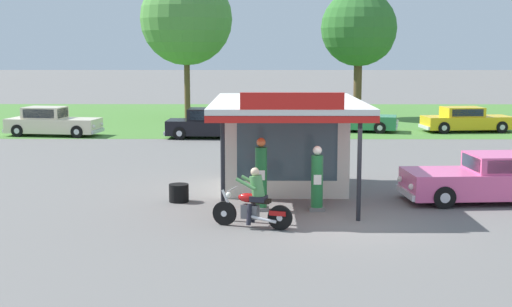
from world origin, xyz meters
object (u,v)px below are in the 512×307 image
(motorcycle_with_rider, at_px, (253,203))
(parked_car_back_row_far_right, at_px, (211,124))
(parked_car_back_row_centre, at_px, (466,120))
(parked_car_back_row_left, at_px, (346,119))
(featured_classic_sedan, at_px, (495,179))
(parked_car_back_row_centre_left, at_px, (52,123))
(spare_tire_stack, at_px, (179,193))
(gas_pump_nearside, at_px, (261,177))
(gas_pump_offside, at_px, (317,181))

(motorcycle_with_rider, bearing_deg, parked_car_back_row_far_right, 97.23)
(parked_car_back_row_centre, distance_m, parked_car_back_row_left, 6.73)
(featured_classic_sedan, bearing_deg, motorcycle_with_rider, -155.62)
(featured_classic_sedan, bearing_deg, parked_car_back_row_centre, 76.49)
(parked_car_back_row_centre_left, xyz_separation_m, spare_tire_stack, (8.78, -16.75, -0.43))
(gas_pump_nearside, relative_size, gas_pump_offside, 1.12)
(featured_classic_sedan, height_order, parked_car_back_row_centre, featured_classic_sedan)
(featured_classic_sedan, bearing_deg, parked_car_back_row_left, 96.86)
(gas_pump_nearside, bearing_deg, motorcycle_with_rider, -95.68)
(motorcycle_with_rider, xyz_separation_m, featured_classic_sedan, (7.32, 3.32, 0.02))
(spare_tire_stack, bearing_deg, gas_pump_offside, -15.54)
(parked_car_back_row_far_right, bearing_deg, gas_pump_nearside, -81.26)
(parked_car_back_row_centre_left, bearing_deg, motorcycle_with_rider, -60.92)
(motorcycle_with_rider, xyz_separation_m, parked_car_back_row_centre_left, (-11.07, 19.90, 0.04))
(gas_pump_offside, xyz_separation_m, spare_tire_stack, (-4.09, 1.14, -0.58))
(parked_car_back_row_centre, bearing_deg, parked_car_back_row_centre_left, -175.04)
(gas_pump_nearside, bearing_deg, spare_tire_stack, 155.46)
(gas_pump_offside, height_order, featured_classic_sedan, gas_pump_offside)
(featured_classic_sedan, bearing_deg, gas_pump_nearside, -169.65)
(motorcycle_with_rider, distance_m, parked_car_back_row_far_right, 19.14)
(parked_car_back_row_far_right, bearing_deg, parked_car_back_row_centre_left, 174.00)
(parked_car_back_row_far_right, relative_size, parked_car_back_row_left, 0.85)
(featured_classic_sedan, bearing_deg, parked_car_back_row_far_right, 121.82)
(motorcycle_with_rider, height_order, parked_car_back_row_left, motorcycle_with_rider)
(parked_car_back_row_far_right, relative_size, spare_tire_stack, 8.20)
(gas_pump_nearside, relative_size, parked_car_back_row_far_right, 0.43)
(featured_classic_sedan, distance_m, parked_car_back_row_centre, 19.10)
(parked_car_back_row_far_right, xyz_separation_m, spare_tire_stack, (0.12, -15.84, -0.44))
(parked_car_back_row_centre, distance_m, spare_tire_stack, 23.43)
(gas_pump_offside, distance_m, spare_tire_stack, 4.28)
(parked_car_back_row_far_right, distance_m, spare_tire_stack, 15.84)
(parked_car_back_row_centre, relative_size, spare_tire_stack, 8.73)
(parked_car_back_row_centre_left, xyz_separation_m, parked_car_back_row_far_right, (8.66, -0.91, 0.01))
(parked_car_back_row_centre, distance_m, parked_car_back_row_far_right, 14.48)
(parked_car_back_row_centre_left, distance_m, spare_tire_stack, 18.91)
(motorcycle_with_rider, bearing_deg, parked_car_back_row_centre_left, 119.08)
(featured_classic_sedan, height_order, parked_car_back_row_centre_left, parked_car_back_row_centre_left)
(motorcycle_with_rider, bearing_deg, featured_classic_sedan, 24.38)
(gas_pump_offside, relative_size, parked_car_back_row_left, 0.32)
(parked_car_back_row_centre, bearing_deg, spare_tire_stack, -126.91)
(parked_car_back_row_left, bearing_deg, parked_car_back_row_far_right, -157.32)
(gas_pump_offside, xyz_separation_m, parked_car_back_row_centre, (9.98, 19.87, -0.20))
(parked_car_back_row_centre_left, distance_m, parked_car_back_row_centre, 22.93)
(featured_classic_sedan, relative_size, spare_tire_stack, 9.35)
(parked_car_back_row_centre_left, distance_m, parked_car_back_row_far_right, 8.71)
(gas_pump_offside, relative_size, parked_car_back_row_far_right, 0.38)
(gas_pump_nearside, bearing_deg, parked_car_back_row_left, 76.41)
(motorcycle_with_rider, distance_m, featured_classic_sedan, 8.04)
(parked_car_back_row_far_right, bearing_deg, gas_pump_offside, -76.08)
(gas_pump_nearside, relative_size, parked_car_back_row_left, 0.36)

